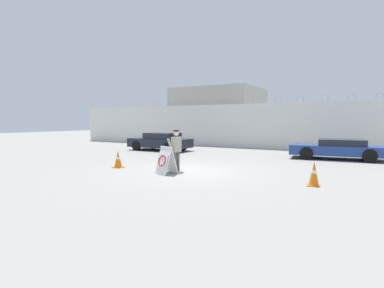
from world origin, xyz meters
The scene contains 9 objects.
ground_plane centered at (0.00, 0.00, 0.00)m, with size 90.00×90.00×0.00m, color gray.
perimeter_wall centered at (0.00, 11.15, 1.65)m, with size 36.00×0.30×3.73m.
building_block centered at (-6.12, 16.42, 2.54)m, with size 7.54×6.90×5.08m.
barricade_sign centered at (-0.46, -1.06, 0.52)m, with size 0.85×0.83×1.05m.
security_guard centered at (-0.42, -0.36, 0.91)m, with size 0.43×0.60×1.66m.
traffic_cone_near centered at (-3.13, -0.77, 0.36)m, with size 0.40×0.40×0.73m.
traffic_cone_mid centered at (4.75, -0.52, 0.38)m, with size 0.36×0.36×0.77m.
parked_car_front_coupe centered at (-5.92, 6.27, 0.62)m, with size 4.31×2.03×1.21m.
parked_car_far_side centered at (4.93, 7.06, 0.56)m, with size 4.76×2.36×1.07m.
Camera 1 is at (5.97, -10.38, 2.03)m, focal length 28.00 mm.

